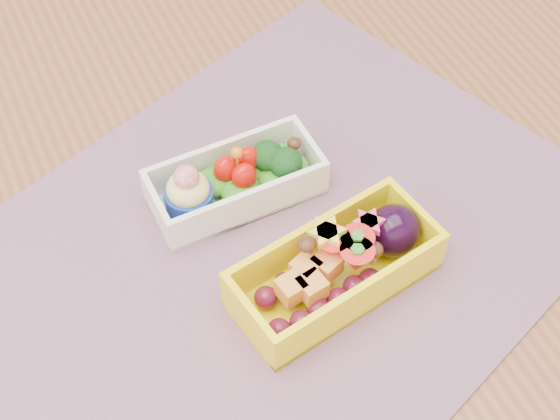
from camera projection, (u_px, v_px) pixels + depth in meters
name	position (u px, v px, depth m)	size (l,w,h in m)	color
table	(230.00, 291.00, 0.79)	(1.20, 0.80, 0.75)	brown
placemat	(275.00, 245.00, 0.70)	(0.53, 0.41, 0.00)	gray
bento_white	(235.00, 182.00, 0.71)	(0.15, 0.07, 0.06)	white
bento_yellow	(339.00, 266.00, 0.65)	(0.18, 0.10, 0.06)	yellow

